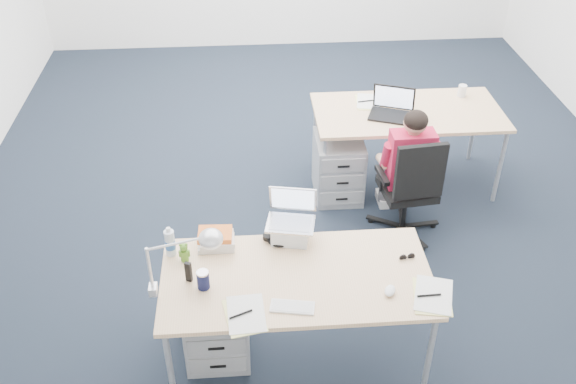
{
  "coord_description": "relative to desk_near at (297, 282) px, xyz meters",
  "views": [
    {
      "loc": [
        -0.54,
        -4.6,
        3.31
      ],
      "look_at": [
        -0.28,
        -1.12,
        0.85
      ],
      "focal_mm": 40.0,
      "sensor_mm": 36.0,
      "label": 1
    }
  ],
  "objects": [
    {
      "name": "drawer_pedestal_far",
      "position": [
        0.53,
        1.84,
        -0.41
      ],
      "size": [
        0.4,
        0.5,
        0.55
      ],
      "primitive_type": "cube",
      "color": "#A8ABAE",
      "rests_on": "ground"
    },
    {
      "name": "office_chair",
      "position": [
        0.99,
        1.24,
        -0.42
      ],
      "size": [
        0.65,
        0.65,
        0.94
      ],
      "rotation": [
        0.0,
        0.0,
        0.11
      ],
      "color": "black",
      "rests_on": "ground"
    },
    {
      "name": "papers_right",
      "position": [
        0.75,
        -0.23,
        0.05
      ],
      "size": [
        0.28,
        0.34,
        0.01
      ],
      "primitive_type": "cube",
      "rotation": [
        0.0,
        0.0,
        -0.26
      ],
      "color": "#F6F38E",
      "rests_on": "desk_near"
    },
    {
      "name": "can_koozie",
      "position": [
        -0.54,
        -0.05,
        0.11
      ],
      "size": [
        0.08,
        0.08,
        0.12
      ],
      "primitive_type": "cylinder",
      "rotation": [
        0.0,
        0.0,
        -0.08
      ],
      "color": "#121638",
      "rests_on": "desk_near"
    },
    {
      "name": "book_stack",
      "position": [
        -0.48,
        0.32,
        0.1
      ],
      "size": [
        0.27,
        0.23,
        0.1
      ],
      "primitive_type": "cube",
      "rotation": [
        0.0,
        0.0,
        -0.32
      ],
      "color": "silver",
      "rests_on": "desk_near"
    },
    {
      "name": "seated_person",
      "position": [
        0.98,
        1.4,
        -0.13
      ],
      "size": [
        0.34,
        0.59,
        1.1
      ],
      "rotation": [
        0.0,
        0.0,
        0.02
      ],
      "color": "#C11B3D",
      "rests_on": "ground"
    },
    {
      "name": "headphones",
      "position": [
        -0.08,
        0.34,
        0.06
      ],
      "size": [
        0.25,
        0.21,
        0.04
      ],
      "primitive_type": null,
      "rotation": [
        0.0,
        0.0,
        -0.21
      ],
      "color": "black",
      "rests_on": "desk_near"
    },
    {
      "name": "far_papers",
      "position": [
        0.81,
        2.15,
        0.05
      ],
      "size": [
        0.24,
        0.31,
        0.01
      ],
      "primitive_type": "cube",
      "rotation": [
        0.0,
        0.0,
        -0.14
      ],
      "color": "white",
      "rests_on": "desk_far"
    },
    {
      "name": "desk_lamp",
      "position": [
        -0.69,
        -0.08,
        0.27
      ],
      "size": [
        0.42,
        0.23,
        0.45
      ],
      "primitive_type": null,
      "rotation": [
        0.0,
        0.0,
        -0.24
      ],
      "color": "silver",
      "rests_on": "desk_near"
    },
    {
      "name": "dark_laptop",
      "position": [
        0.95,
        1.88,
        0.17
      ],
      "size": [
        0.45,
        0.44,
        0.25
      ],
      "primitive_type": null,
      "rotation": [
        0.0,
        0.0,
        -0.36
      ],
      "color": "black",
      "rests_on": "desk_far"
    },
    {
      "name": "computer_mouse",
      "position": [
        0.52,
        -0.18,
        0.06
      ],
      "size": [
        0.1,
        0.11,
        0.03
      ],
      "primitive_type": "ellipsoid",
      "rotation": [
        0.0,
        0.0,
        -0.43
      ],
      "color": "white",
      "rests_on": "desk_near"
    },
    {
      "name": "desk_far",
      "position": [
        1.13,
        1.98,
        0.0
      ],
      "size": [
        1.6,
        0.8,
        0.73
      ],
      "color": "tan",
      "rests_on": "ground"
    },
    {
      "name": "cordless_phone",
      "position": [
        -0.63,
        0.01,
        0.11
      ],
      "size": [
        0.04,
        0.04,
        0.14
      ],
      "primitive_type": "cube",
      "rotation": [
        0.0,
        0.0,
        -0.42
      ],
      "color": "black",
      "rests_on": "desk_near"
    },
    {
      "name": "sunglasses",
      "position": [
        0.68,
        0.1,
        0.06
      ],
      "size": [
        0.11,
        0.06,
        0.02
      ],
      "primitive_type": null,
      "rotation": [
        0.0,
        0.0,
        0.16
      ],
      "color": "black",
      "rests_on": "desk_near"
    },
    {
      "name": "desk_near",
      "position": [
        0.0,
        0.0,
        0.0
      ],
      "size": [
        1.6,
        0.8,
        0.73
      ],
      "color": "tan",
      "rests_on": "ground"
    },
    {
      "name": "floor",
      "position": [
        0.28,
        1.81,
        -0.68
      ],
      "size": [
        7.0,
        7.0,
        0.0
      ],
      "primitive_type": "plane",
      "color": "black",
      "rests_on": "ground"
    },
    {
      "name": "room",
      "position": [
        0.28,
        1.81,
        1.03
      ],
      "size": [
        6.02,
        7.02,
        2.8
      ],
      "color": "white",
      "rests_on": "ground"
    },
    {
      "name": "silver_laptop",
      "position": [
        -0.01,
        0.35,
        0.2
      ],
      "size": [
        0.34,
        0.29,
        0.32
      ],
      "primitive_type": null,
      "rotation": [
        0.0,
        0.0,
        -0.2
      ],
      "color": "silver",
      "rests_on": "desk_near"
    },
    {
      "name": "bear_figurine",
      "position": [
        -0.66,
        0.19,
        0.11
      ],
      "size": [
        0.08,
        0.07,
        0.13
      ],
      "primitive_type": null,
      "rotation": [
        0.0,
        0.0,
        -0.35
      ],
      "color": "#397920",
      "rests_on": "desk_near"
    },
    {
      "name": "far_cup",
      "position": [
        1.66,
        2.22,
        0.1
      ],
      "size": [
        0.1,
        0.1,
        0.1
      ],
      "primitive_type": "cylinder",
      "rotation": [
        0.0,
        0.0,
        0.38
      ],
      "color": "white",
      "rests_on": "desk_far"
    },
    {
      "name": "wireless_keyboard",
      "position": [
        -0.05,
        -0.25,
        0.05
      ],
      "size": [
        0.26,
        0.14,
        0.01
      ],
      "primitive_type": "cube",
      "rotation": [
        0.0,
        0.0,
        -0.18
      ],
      "color": "white",
      "rests_on": "desk_near"
    },
    {
      "name": "papers_left",
      "position": [
        -0.31,
        -0.3,
        0.05
      ],
      "size": [
        0.23,
        0.31,
        0.01
      ],
      "primitive_type": "cube",
      "rotation": [
        0.0,
        0.0,
        0.11
      ],
      "color": "#F6F38E",
      "rests_on": "desk_near"
    },
    {
      "name": "drawer_pedestal_near",
      "position": [
        -0.5,
        0.14,
        -0.41
      ],
      "size": [
        0.4,
        0.5,
        0.55
      ],
      "primitive_type": "cube",
      "color": "#A8ABAE",
      "rests_on": "ground"
    },
    {
      "name": "water_bottle",
      "position": [
        -0.75,
        0.25,
        0.15
      ],
      "size": [
        0.08,
        0.08,
        0.2
      ],
      "primitive_type": "cylinder",
      "rotation": [
        0.0,
        0.0,
        -0.4
      ],
      "color": "silver",
      "rests_on": "desk_near"
    }
  ]
}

